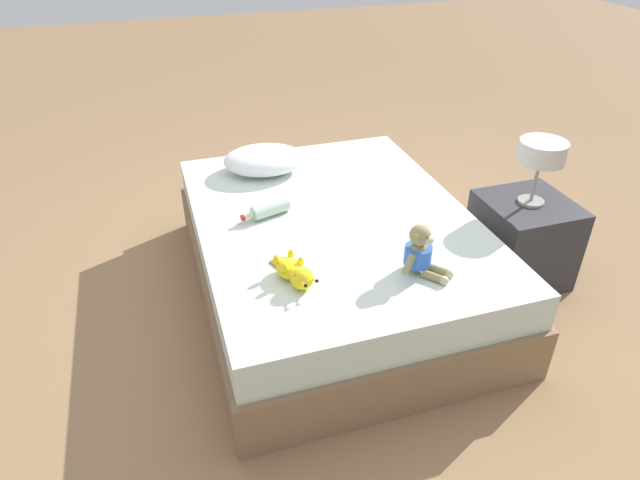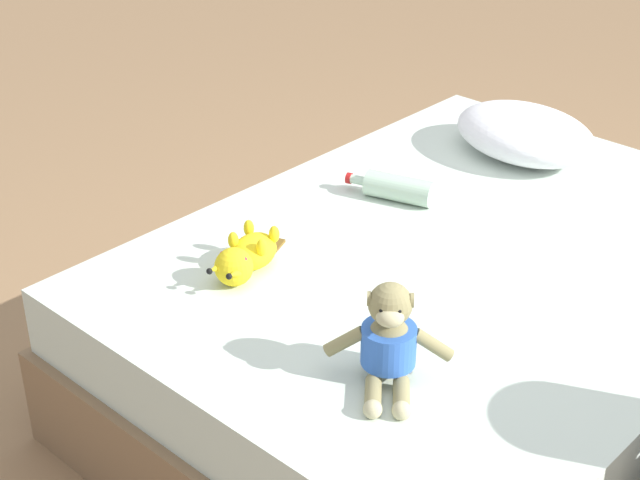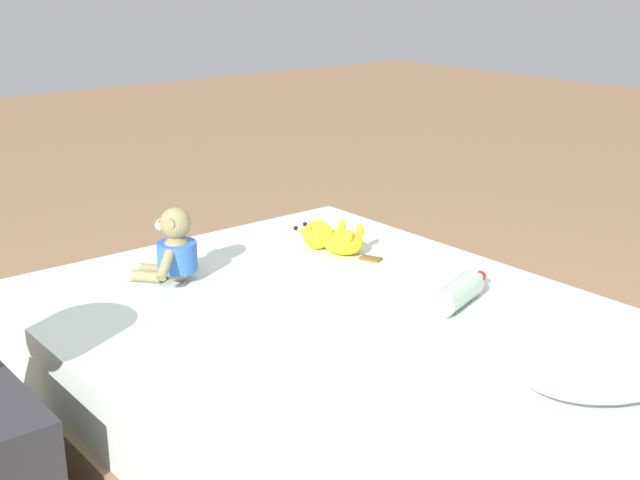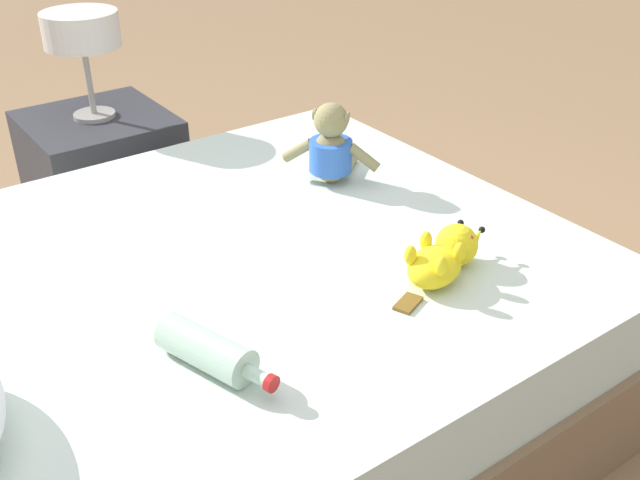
# 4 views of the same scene
# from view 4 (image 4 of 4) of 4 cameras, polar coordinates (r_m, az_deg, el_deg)

# --- Properties ---
(ground_plane) EXTENTS (16.00, 16.00, 0.00)m
(ground_plane) POSITION_cam_4_polar(r_m,az_deg,el_deg) (2.04, -9.17, -14.05)
(ground_plane) COLOR #93704C
(bed) EXTENTS (1.45, 1.92, 0.48)m
(bed) POSITION_cam_4_polar(r_m,az_deg,el_deg) (1.88, -9.75, -8.88)
(bed) COLOR #846647
(bed) RESTS_ON ground_plane
(plush_monkey) EXTENTS (0.26, 0.25, 0.24)m
(plush_monkey) POSITION_cam_4_polar(r_m,az_deg,el_deg) (2.12, 0.90, 6.99)
(plush_monkey) COLOR #8E8456
(plush_monkey) RESTS_ON bed
(plush_yellow_creature) EXTENTS (0.17, 0.33, 0.10)m
(plush_yellow_creature) POSITION_cam_4_polar(r_m,az_deg,el_deg) (1.71, 9.47, -1.24)
(plush_yellow_creature) COLOR yellow
(plush_yellow_creature) RESTS_ON bed
(glass_bottle) EXTENTS (0.28, 0.13, 0.08)m
(glass_bottle) POSITION_cam_4_polar(r_m,az_deg,el_deg) (1.44, -8.55, -8.34)
(glass_bottle) COLOR #B2D1B7
(glass_bottle) RESTS_ON bed
(nightstand) EXTENTS (0.47, 0.47, 0.49)m
(nightstand) POSITION_cam_4_polar(r_m,az_deg,el_deg) (2.79, -16.10, 4.31)
(nightstand) COLOR #2D2D33
(nightstand) RESTS_ON ground_plane
(bedside_lamp) EXTENTS (0.25, 0.25, 0.35)m
(bedside_lamp) POSITION_cam_4_polar(r_m,az_deg,el_deg) (2.62, -17.78, 14.80)
(bedside_lamp) COLOR gray
(bedside_lamp) RESTS_ON nightstand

